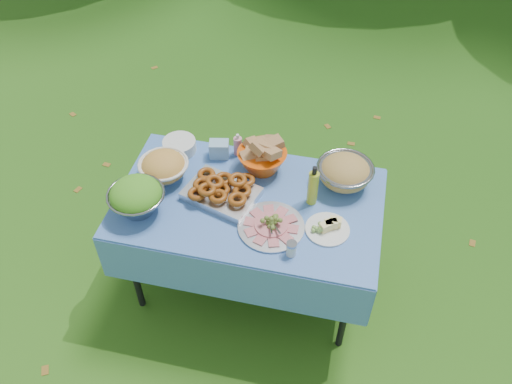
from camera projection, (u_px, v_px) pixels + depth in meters
ground at (250, 281)px, 3.54m from camera, size 80.00×80.00×0.00m
picnic_table at (249, 244)px, 3.26m from camera, size 1.46×0.86×0.76m
salad_bowl at (136, 197)px, 2.88m from camera, size 0.40×0.40×0.20m
pasta_bowl_white at (164, 167)px, 3.07m from camera, size 0.32×0.32×0.16m
plate_stack at (179, 146)px, 3.26m from camera, size 0.22×0.22×0.07m
wipes_box at (219, 149)px, 3.21m from camera, size 0.13×0.10×0.10m
sanitizer_bottle at (238, 144)px, 3.21m from camera, size 0.07×0.07×0.15m
bread_bowl at (262, 156)px, 3.11m from camera, size 0.32×0.32×0.19m
pasta_bowl_steel at (345, 172)px, 3.03m from camera, size 0.37×0.37×0.17m
fried_tray at (221, 191)px, 2.98m from camera, size 0.45×0.37×0.09m
charcuterie_platter at (271, 222)px, 2.83m from camera, size 0.39×0.39×0.08m
oil_bottle at (313, 185)px, 2.90m from camera, size 0.07×0.07×0.26m
cheese_plate at (328, 226)px, 2.82m from camera, size 0.29×0.29×0.06m
shaker at (291, 249)px, 2.71m from camera, size 0.07×0.07×0.09m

